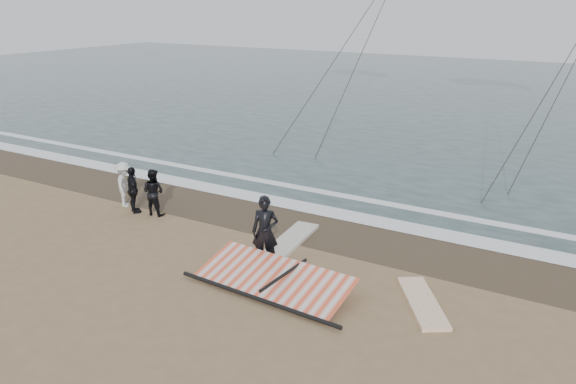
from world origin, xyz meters
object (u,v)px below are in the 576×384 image
at_px(man_main, 265,232).
at_px(board_cream, 291,240).
at_px(board_white, 422,302).
at_px(sail_rig, 274,278).

height_order(man_main, board_cream, man_main).
relative_size(man_main, board_white, 0.83).
relative_size(man_main, board_cream, 0.73).
xyz_separation_m(man_main, sail_rig, (0.78, -0.83, -0.77)).
bearing_deg(board_cream, board_white, -24.44).
bearing_deg(man_main, sail_rig, -67.29).
bearing_deg(board_white, man_main, 149.03).
xyz_separation_m(board_white, sail_rig, (-3.44, -0.95, 0.15)).
bearing_deg(sail_rig, board_cream, 111.13).
distance_m(board_white, board_cream, 4.65).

